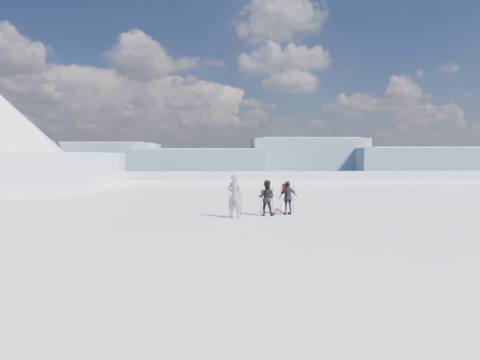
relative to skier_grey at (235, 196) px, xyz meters
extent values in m
plane|color=white|center=(2.79, 56.21, -18.49)|extent=(220.00, 208.01, 71.62)
cube|color=white|center=(2.79, 26.21, -7.49)|extent=(180.00, 16.00, 14.00)
plane|color=#28485C|center=(2.79, 286.21, -30.99)|extent=(820.00, 820.00, 0.00)
cube|color=slate|center=(-157.21, 466.21, -7.99)|extent=(130.00, 80.00, 46.00)
cube|color=white|center=(-157.21, 466.21, 12.01)|extent=(110.50, 70.00, 8.00)
cube|color=slate|center=(-37.21, 436.21, -11.99)|extent=(160.00, 80.00, 38.00)
cube|color=white|center=(-37.21, 436.21, 4.01)|extent=(136.00, 70.00, 8.00)
cube|color=slate|center=(102.79, 466.21, -4.99)|extent=(140.00, 80.00, 52.00)
cube|color=white|center=(102.79, 466.21, 18.01)|extent=(119.00, 70.00, 8.00)
cube|color=slate|center=(232.79, 436.21, -10.99)|extent=(160.00, 80.00, 40.00)
cube|color=white|center=(232.79, 436.21, 6.01)|extent=(136.00, 70.00, 8.00)
cube|color=#2D2B28|center=(-19.21, 32.21, -9.99)|extent=(21.55, 17.87, 14.25)
cone|color=black|center=(-15.21, 28.21, -3.99)|extent=(5.60, 5.60, 10.00)
cone|color=black|center=(-21.21, 30.21, -2.49)|extent=(7.28, 7.28, 13.00)
cone|color=black|center=(-17.21, 26.21, -3.49)|extent=(6.16, 6.16, 11.00)
cone|color=black|center=(-19.21, 24.21, -4.49)|extent=(5.04, 5.04, 9.00)
cone|color=black|center=(-16.21, 31.21, -3.99)|extent=(5.60, 5.60, 10.00)
cone|color=black|center=(-24.21, 32.21, -2.99)|extent=(6.72, 6.72, 12.00)
imported|color=gray|center=(0.00, 0.00, 0.00)|extent=(0.87, 0.77, 1.99)
imported|color=black|center=(1.48, 0.58, -0.16)|extent=(0.97, 0.86, 1.66)
imported|color=black|center=(2.53, 0.79, -0.19)|extent=(1.01, 0.65, 1.61)
cube|color=red|center=(2.46, 1.03, 0.85)|extent=(0.38, 0.28, 0.48)
cylinder|color=black|center=(-0.25, -0.03, -0.39)|extent=(0.02, 0.02, 1.20)
cylinder|color=black|center=(0.26, -0.02, -0.41)|extent=(0.02, 0.02, 1.17)
cylinder|color=black|center=(1.23, 0.55, -0.36)|extent=(0.02, 0.02, 1.26)
cylinder|color=black|center=(1.75, 0.46, -0.31)|extent=(0.02, 0.02, 1.36)
cylinder|color=black|center=(2.19, 0.77, -0.40)|extent=(0.02, 0.02, 1.20)
cylinder|color=black|center=(2.75, 0.67, -0.32)|extent=(0.02, 0.02, 1.36)
cube|color=black|center=(2.14, 1.97, -0.98)|extent=(0.54, 1.66, 0.03)
cube|color=black|center=(2.28, 1.97, -0.98)|extent=(0.29, 1.70, 0.03)
camera|label=1|loc=(-0.34, -16.65, 1.88)|focal=28.00mm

